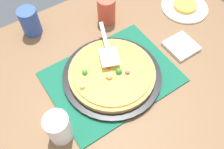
# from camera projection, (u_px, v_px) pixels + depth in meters

# --- Properties ---
(ground_plane) EXTENTS (8.00, 8.00, 0.00)m
(ground_plane) POSITION_uv_depth(u_px,v_px,m) (112.00, 140.00, 1.56)
(ground_plane) COLOR #3D4247
(dining_table) EXTENTS (1.40, 1.00, 0.75)m
(dining_table) POSITION_uv_depth(u_px,v_px,m) (112.00, 91.00, 1.03)
(dining_table) COLOR brown
(dining_table) RESTS_ON ground_plane
(placemat) EXTENTS (0.48, 0.36, 0.01)m
(placemat) POSITION_uv_depth(u_px,v_px,m) (112.00, 77.00, 0.94)
(placemat) COLOR #145B42
(placemat) RESTS_ON dining_table
(pizza_pan) EXTENTS (0.38, 0.38, 0.01)m
(pizza_pan) POSITION_uv_depth(u_px,v_px,m) (112.00, 76.00, 0.93)
(pizza_pan) COLOR black
(pizza_pan) RESTS_ON placemat
(pizza) EXTENTS (0.33, 0.33, 0.05)m
(pizza) POSITION_uv_depth(u_px,v_px,m) (112.00, 73.00, 0.91)
(pizza) COLOR tan
(pizza) RESTS_ON pizza_pan
(plate_far_right) EXTENTS (0.22, 0.22, 0.01)m
(plate_far_right) POSITION_uv_depth(u_px,v_px,m) (184.00, 7.00, 1.15)
(plate_far_right) COLOR white
(plate_far_right) RESTS_ON dining_table
(served_slice_right) EXTENTS (0.11, 0.11, 0.02)m
(served_slice_right) POSITION_uv_depth(u_px,v_px,m) (185.00, 5.00, 1.14)
(served_slice_right) COLOR gold
(served_slice_right) RESTS_ON plate_far_right
(cup_near) EXTENTS (0.08, 0.08, 0.12)m
(cup_near) POSITION_uv_depth(u_px,v_px,m) (59.00, 128.00, 0.76)
(cup_near) COLOR white
(cup_near) RESTS_ON dining_table
(cup_far) EXTENTS (0.08, 0.08, 0.12)m
(cup_far) POSITION_uv_depth(u_px,v_px,m) (30.00, 22.00, 1.02)
(cup_far) COLOR #3351AD
(cup_far) RESTS_ON dining_table
(cup_corner) EXTENTS (0.08, 0.08, 0.12)m
(cup_corner) POSITION_uv_depth(u_px,v_px,m) (106.00, 10.00, 1.06)
(cup_corner) COLOR #E04C38
(cup_corner) RESTS_ON dining_table
(pizza_server) EXTENTS (0.13, 0.23, 0.01)m
(pizza_server) POSITION_uv_depth(u_px,v_px,m) (107.00, 47.00, 0.93)
(pizza_server) COLOR silver
(pizza_server) RESTS_ON pizza
(napkin_stack) EXTENTS (0.12, 0.12, 0.02)m
(napkin_stack) POSITION_uv_depth(u_px,v_px,m) (181.00, 46.00, 1.02)
(napkin_stack) COLOR white
(napkin_stack) RESTS_ON dining_table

